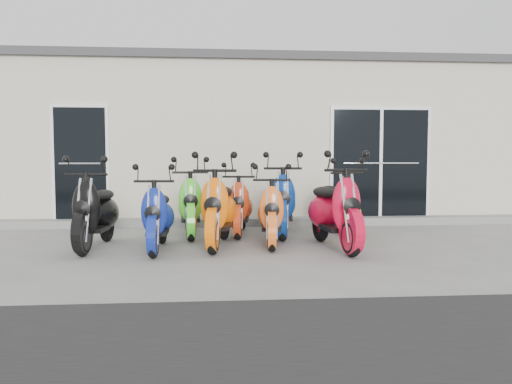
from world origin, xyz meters
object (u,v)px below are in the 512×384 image
at_px(scooter_front_red, 334,200).
at_px(scooter_back_blue, 283,193).
at_px(scooter_front_blue, 158,207).
at_px(scooter_front_orange_b, 271,204).
at_px(scooter_back_green, 190,196).
at_px(scooter_back_yellow, 338,196).
at_px(scooter_front_orange_a, 219,199).
at_px(scooter_front_black, 96,202).
at_px(scooter_back_red, 240,198).

bearing_deg(scooter_front_red, scooter_back_blue, 106.35).
distance_m(scooter_front_blue, scooter_front_orange_b, 1.67).
height_order(scooter_front_red, scooter_back_green, scooter_front_red).
bearing_deg(scooter_front_orange_b, scooter_back_blue, 77.17).
height_order(scooter_front_red, scooter_back_blue, scooter_front_red).
bearing_deg(scooter_front_red, scooter_back_yellow, 67.18).
xyz_separation_m(scooter_front_orange_a, scooter_front_orange_b, (0.78, 0.06, -0.09)).
xyz_separation_m(scooter_front_orange_a, scooter_back_green, (-0.48, 1.06, -0.03)).
height_order(scooter_front_black, scooter_back_green, scooter_front_black).
distance_m(scooter_front_orange_a, scooter_back_green, 1.16).
bearing_deg(scooter_back_yellow, scooter_front_orange_a, -159.66).
xyz_separation_m(scooter_front_red, scooter_back_yellow, (0.40, 1.39, -0.05)).
distance_m(scooter_front_red, scooter_back_green, 2.53).
height_order(scooter_back_green, scooter_back_blue, scooter_back_blue).
xyz_separation_m(scooter_back_blue, scooter_back_yellow, (0.96, 0.07, -0.05)).
height_order(scooter_front_orange_a, scooter_back_green, scooter_front_orange_a).
bearing_deg(scooter_back_yellow, scooter_front_black, -171.43).
height_order(scooter_front_black, scooter_back_blue, scooter_back_blue).
height_order(scooter_front_orange_b, scooter_front_red, scooter_front_red).
height_order(scooter_front_red, scooter_back_yellow, scooter_front_red).
bearing_deg(scooter_back_green, scooter_front_red, -36.22).
height_order(scooter_back_blue, scooter_back_yellow, scooter_back_blue).
distance_m(scooter_front_black, scooter_front_red, 3.44).
bearing_deg(scooter_front_red, scooter_front_blue, 171.46).
xyz_separation_m(scooter_back_green, scooter_back_blue, (1.56, -0.05, 0.04)).
height_order(scooter_front_black, scooter_front_red, scooter_front_red).
distance_m(scooter_back_green, scooter_back_yellow, 2.52).
distance_m(scooter_front_blue, scooter_back_yellow, 3.20).
height_order(scooter_front_black, scooter_back_yellow, scooter_front_black).
bearing_deg(scooter_back_green, scooter_back_red, 0.92).
relative_size(scooter_front_orange_a, scooter_back_yellow, 1.07).
bearing_deg(scooter_back_yellow, scooter_front_blue, -163.03).
distance_m(scooter_front_orange_b, scooter_back_green, 1.60).
distance_m(scooter_front_orange_a, scooter_back_yellow, 2.31).
distance_m(scooter_back_red, scooter_back_yellow, 1.68).
bearing_deg(scooter_back_blue, scooter_front_black, -152.49).
height_order(scooter_back_red, scooter_back_blue, scooter_back_blue).
distance_m(scooter_front_orange_b, scooter_back_blue, 1.00).
distance_m(scooter_back_red, scooter_back_blue, 0.73).
height_order(scooter_front_blue, scooter_front_red, scooter_front_red).
xyz_separation_m(scooter_front_blue, scooter_back_blue, (1.95, 1.25, 0.09)).
relative_size(scooter_front_orange_a, scooter_front_red, 0.99).
xyz_separation_m(scooter_front_black, scooter_back_green, (1.30, 1.07, -0.00)).
bearing_deg(scooter_front_blue, scooter_back_blue, 32.59).
bearing_deg(scooter_front_blue, scooter_back_yellow, 24.30).
relative_size(scooter_front_red, scooter_back_blue, 1.00).
relative_size(scooter_front_black, scooter_front_red, 0.95).
bearing_deg(scooter_front_orange_a, scooter_back_yellow, 35.71).
xyz_separation_m(scooter_front_orange_a, scooter_back_red, (0.36, 1.12, -0.08)).
relative_size(scooter_front_orange_a, scooter_back_red, 1.13).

